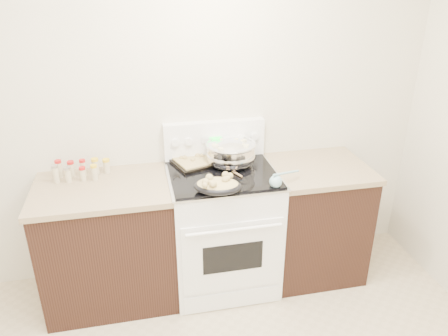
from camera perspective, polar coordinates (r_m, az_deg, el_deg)
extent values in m
cube|color=beige|center=(3.22, -7.70, 8.09)|extent=(4.00, 0.05, 2.70)
cube|color=black|center=(3.30, -14.69, -9.73)|extent=(0.90, 0.64, 0.88)
cube|color=brown|center=(3.07, -15.61, -2.60)|extent=(0.93, 0.67, 0.04)
cube|color=black|center=(3.54, 11.52, -6.82)|extent=(0.70, 0.64, 0.88)
cube|color=brown|center=(3.32, 12.19, -0.03)|extent=(0.73, 0.67, 0.04)
cube|color=white|center=(3.32, -0.18, -8.14)|extent=(0.76, 0.66, 0.92)
cube|color=white|center=(3.05, 1.15, -11.58)|extent=(0.70, 0.01, 0.55)
cube|color=black|center=(3.04, 1.18, -11.65)|extent=(0.42, 0.01, 0.22)
cylinder|color=white|center=(2.88, 1.37, -8.10)|extent=(0.65, 0.02, 0.02)
cube|color=white|center=(3.29, 1.09, -16.83)|extent=(0.70, 0.01, 0.14)
cube|color=silver|center=(3.09, -0.19, -0.87)|extent=(0.78, 0.68, 0.01)
cube|color=black|center=(3.08, -0.20, -0.67)|extent=(0.74, 0.64, 0.01)
cube|color=white|center=(3.29, -1.26, 3.79)|extent=(0.76, 0.07, 0.28)
cylinder|color=white|center=(3.20, -6.39, 3.30)|extent=(0.06, 0.02, 0.06)
cylinder|color=white|center=(3.21, -4.61, 3.45)|extent=(0.06, 0.02, 0.06)
cylinder|color=white|center=(3.28, 2.33, 3.99)|extent=(0.06, 0.02, 0.06)
cylinder|color=white|center=(3.31, 4.01, 4.11)|extent=(0.06, 0.02, 0.06)
cube|color=#19E533|center=(3.25, -1.12, 3.76)|extent=(0.09, 0.00, 0.04)
cube|color=silver|center=(3.23, -2.51, 3.64)|extent=(0.05, 0.00, 0.05)
cube|color=silver|center=(3.26, 0.26, 3.86)|extent=(0.05, 0.00, 0.05)
ellipsoid|color=silver|center=(3.18, 0.89, 1.68)|extent=(0.46, 0.46, 0.22)
cylinder|color=silver|center=(3.20, 0.88, 0.59)|extent=(0.20, 0.20, 0.01)
torus|color=silver|center=(3.14, 0.90, 3.13)|extent=(0.37, 0.37, 0.02)
cylinder|color=silver|center=(3.17, 0.89, 2.07)|extent=(0.35, 0.35, 0.12)
cylinder|color=brown|center=(3.15, 0.90, 2.92)|extent=(0.32, 0.32, 0.00)
cube|color=beige|center=(3.18, 1.96, 3.23)|extent=(0.04, 0.04, 0.03)
cube|color=beige|center=(3.23, -0.35, 3.64)|extent=(0.03, 0.03, 0.02)
cube|color=beige|center=(3.21, 2.59, 3.48)|extent=(0.05, 0.05, 0.03)
cube|color=beige|center=(3.12, -1.06, 2.80)|extent=(0.05, 0.05, 0.03)
cube|color=beige|center=(3.10, 0.81, 2.67)|extent=(0.03, 0.03, 0.02)
cube|color=beige|center=(3.14, 1.85, 2.97)|extent=(0.03, 0.03, 0.02)
cube|color=beige|center=(3.16, 0.92, 3.10)|extent=(0.04, 0.04, 0.03)
cube|color=beige|center=(3.24, 1.61, 3.64)|extent=(0.03, 0.03, 0.03)
cube|color=beige|center=(3.06, -0.43, 2.39)|extent=(0.04, 0.04, 0.03)
cube|color=beige|center=(3.14, -1.33, 2.94)|extent=(0.03, 0.03, 0.03)
cube|color=beige|center=(3.14, 2.32, 2.94)|extent=(0.04, 0.04, 0.03)
cube|color=beige|center=(3.20, 2.22, 3.42)|extent=(0.04, 0.04, 0.02)
cube|color=beige|center=(3.12, 2.91, 2.80)|extent=(0.04, 0.04, 0.03)
ellipsoid|color=black|center=(2.80, -0.84, -2.39)|extent=(0.35, 0.29, 0.08)
ellipsoid|color=tan|center=(2.80, -0.84, -2.17)|extent=(0.32, 0.26, 0.06)
sphere|color=tan|center=(2.83, 0.82, -1.01)|extent=(0.04, 0.04, 0.04)
sphere|color=tan|center=(2.85, 0.18, -0.90)|extent=(0.05, 0.05, 0.05)
sphere|color=tan|center=(2.71, -2.52, -2.26)|extent=(0.04, 0.04, 0.04)
sphere|color=tan|center=(2.81, -1.94, -1.28)|extent=(0.05, 0.05, 0.05)
sphere|color=tan|center=(2.72, -1.43, -2.11)|extent=(0.05, 0.05, 0.05)
sphere|color=tan|center=(2.75, -2.42, -1.86)|extent=(0.05, 0.05, 0.05)
sphere|color=tan|center=(2.79, 0.46, -1.40)|extent=(0.04, 0.04, 0.04)
sphere|color=tan|center=(2.77, 0.11, -1.53)|extent=(0.04, 0.04, 0.04)
cube|color=black|center=(3.25, -2.84, 1.04)|extent=(0.51, 0.43, 0.02)
cube|color=tan|center=(3.25, -2.85, 1.23)|extent=(0.45, 0.37, 0.02)
sphere|color=tan|center=(3.20, -4.10, 1.06)|extent=(0.03, 0.03, 0.03)
sphere|color=tan|center=(3.28, -3.48, 1.66)|extent=(0.04, 0.04, 0.04)
sphere|color=tan|center=(3.28, -0.77, 1.74)|extent=(0.04, 0.04, 0.04)
sphere|color=tan|center=(3.34, -2.38, 2.17)|extent=(0.04, 0.04, 0.04)
sphere|color=tan|center=(3.24, -5.13, 1.37)|extent=(0.03, 0.03, 0.03)
sphere|color=tan|center=(3.27, -2.93, 1.65)|extent=(0.03, 0.03, 0.03)
sphere|color=tan|center=(3.26, -0.40, 1.60)|extent=(0.04, 0.04, 0.04)
sphere|color=tan|center=(3.31, -2.58, 1.98)|extent=(0.04, 0.04, 0.04)
sphere|color=tan|center=(3.24, -1.32, 1.42)|extent=(0.04, 0.04, 0.04)
sphere|color=tan|center=(3.25, -5.59, 1.34)|extent=(0.03, 0.03, 0.03)
cylinder|color=#A97E4D|center=(3.11, 0.68, -0.19)|extent=(0.13, 0.27, 0.01)
sphere|color=#A97E4D|center=(3.01, 0.27, -0.98)|extent=(0.04, 0.04, 0.04)
sphere|color=#7AAAB6|center=(2.90, 6.76, -1.78)|extent=(0.09, 0.09, 0.09)
cylinder|color=#7AAAB6|center=(2.96, 8.13, -0.64)|extent=(0.24, 0.16, 0.07)
cylinder|color=#BFB28C|center=(3.25, -20.72, -0.24)|extent=(0.04, 0.04, 0.11)
cylinder|color=#B21414|center=(3.23, -20.89, 0.79)|extent=(0.05, 0.05, 0.02)
cylinder|color=#BFB28C|center=(3.25, -19.30, -0.22)|extent=(0.05, 0.05, 0.09)
cylinder|color=#B21414|center=(3.22, -19.44, 0.68)|extent=(0.05, 0.05, 0.02)
cylinder|color=#BFB28C|center=(3.22, -17.91, -0.10)|extent=(0.04, 0.04, 0.10)
cylinder|color=#B21414|center=(3.20, -18.05, 0.90)|extent=(0.04, 0.04, 0.02)
cylinder|color=#BFB28C|center=(3.22, -16.42, 0.07)|extent=(0.05, 0.05, 0.10)
cylinder|color=gold|center=(3.20, -16.55, 1.05)|extent=(0.05, 0.05, 0.02)
cylinder|color=#BFB28C|center=(3.22, -15.07, 0.11)|extent=(0.05, 0.05, 0.09)
cylinder|color=gold|center=(3.20, -15.17, 0.98)|extent=(0.05, 0.05, 0.02)
cylinder|color=#BFB28C|center=(3.18, -21.09, -0.87)|extent=(0.04, 0.04, 0.11)
cylinder|color=#B2B2B7|center=(3.15, -21.27, 0.19)|extent=(0.04, 0.04, 0.02)
cylinder|color=#BFB28C|center=(3.16, -19.68, -0.97)|extent=(0.04, 0.04, 0.09)
cylinder|color=#B2B2B7|center=(3.14, -19.83, -0.06)|extent=(0.05, 0.05, 0.02)
cylinder|color=#BFB28C|center=(3.15, -17.94, -0.90)|extent=(0.04, 0.04, 0.09)
cylinder|color=#B21414|center=(3.13, -18.06, -0.03)|extent=(0.04, 0.04, 0.02)
cylinder|color=#BFB28C|center=(3.13, -16.55, -0.73)|extent=(0.04, 0.04, 0.10)
cylinder|color=gold|center=(3.11, -16.68, 0.24)|extent=(0.04, 0.04, 0.02)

